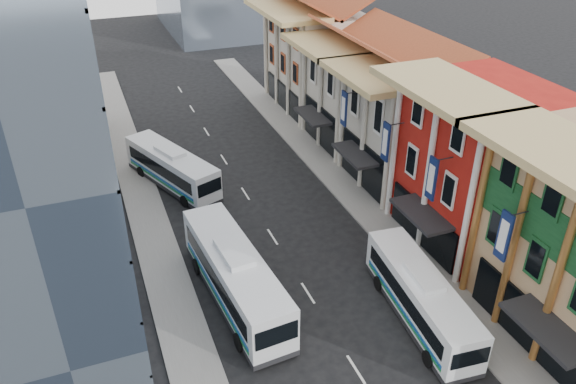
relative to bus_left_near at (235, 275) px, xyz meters
name	(u,v)px	position (x,y,z in m)	size (l,w,h in m)	color
sidewalk_right	(371,215)	(13.11, 5.92, -1.96)	(3.00, 90.00, 0.15)	slate
sidewalk_left	(161,260)	(-3.89, 5.92, -1.96)	(3.00, 90.00, 0.15)	slate
shophouse_red	(479,165)	(18.61, 0.92, 3.96)	(8.00, 10.00, 12.00)	#AF1C13
shophouse_cream_near	(407,128)	(18.61, 10.42, 2.96)	(8.00, 9.00, 10.00)	beige
shophouse_cream_mid	(359,94)	(18.61, 19.42, 2.96)	(8.00, 9.00, 10.00)	beige
shophouse_cream_far	(317,59)	(18.61, 29.92, 3.46)	(8.00, 12.00, 11.00)	beige
office_block_far	(30,91)	(-11.39, 25.92, 4.96)	(10.00, 18.00, 14.00)	gray
bus_left_near	(235,275)	(0.00, 0.00, 0.00)	(2.97, 12.69, 4.07)	silver
bus_left_far	(172,167)	(-0.89, 16.59, -0.23)	(2.64, 11.25, 3.61)	silver
bus_right	(421,297)	(10.11, -5.76, -0.27)	(2.58, 11.03, 3.54)	white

